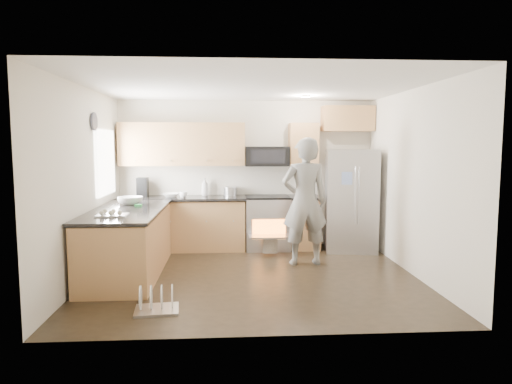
{
  "coord_description": "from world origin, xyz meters",
  "views": [
    {
      "loc": [
        -0.35,
        -6.18,
        1.83
      ],
      "look_at": [
        0.07,
        0.5,
        1.13
      ],
      "focal_mm": 32.0,
      "sensor_mm": 36.0,
      "label": 1
    }
  ],
  "objects": [
    {
      "name": "refrigerator",
      "position": [
        1.77,
        1.45,
        0.87
      ],
      "size": [
        0.94,
        0.78,
        1.74
      ],
      "rotation": [
        0.0,
        0.0,
        -0.15
      ],
      "color": "#B7B7BC",
      "rests_on": "ground"
    },
    {
      "name": "stove_range",
      "position": [
        0.35,
        1.69,
        0.68
      ],
      "size": [
        0.76,
        0.97,
        1.79
      ],
      "color": "#B7B7BC",
      "rests_on": "ground"
    },
    {
      "name": "room_shell",
      "position": [
        -0.04,
        0.02,
        1.67
      ],
      "size": [
        4.54,
        4.04,
        2.62
      ],
      "color": "beige",
      "rests_on": "ground"
    },
    {
      "name": "dish_rack",
      "position": [
        -1.13,
        -1.26,
        0.08
      ],
      "size": [
        0.51,
        0.42,
        0.29
      ],
      "rotation": [
        0.0,
        0.0,
        0.1
      ],
      "color": "#B7B7BC",
      "rests_on": "ground"
    },
    {
      "name": "back_cabinet_run",
      "position": [
        -0.58,
        1.75,
        0.96
      ],
      "size": [
        4.45,
        0.64,
        2.5
      ],
      "color": "#A77243",
      "rests_on": "ground"
    },
    {
      "name": "peninsula",
      "position": [
        -1.75,
        0.25,
        0.46
      ],
      "size": [
        0.96,
        2.36,
        1.04
      ],
      "color": "#A77243",
      "rests_on": "ground"
    },
    {
      "name": "person",
      "position": [
        0.82,
        0.62,
        0.97
      ],
      "size": [
        0.74,
        0.52,
        1.93
      ],
      "primitive_type": "imported",
      "rotation": [
        0.0,
        0.0,
        3.22
      ],
      "color": "gray",
      "rests_on": "ground"
    },
    {
      "name": "ground",
      "position": [
        0.0,
        0.0,
        0.0
      ],
      "size": [
        4.5,
        4.5,
        0.0
      ],
      "primitive_type": "plane",
      "color": "black",
      "rests_on": "ground"
    }
  ]
}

